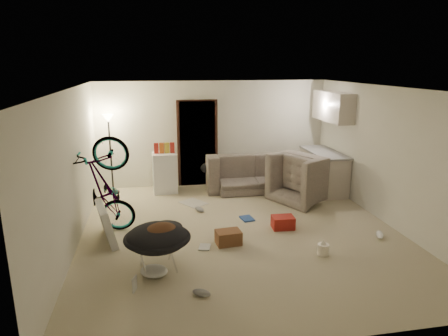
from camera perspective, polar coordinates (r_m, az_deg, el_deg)
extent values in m
cube|color=#BEB292|center=(7.19, 2.37, -9.08)|extent=(5.50, 6.00, 0.02)
cube|color=white|center=(6.59, 2.60, 11.40)|extent=(5.50, 6.00, 0.02)
cube|color=white|center=(9.67, -1.50, 4.97)|extent=(5.50, 0.02, 2.50)
cube|color=white|center=(4.05, 12.12, -9.52)|extent=(5.50, 0.02, 2.50)
cube|color=white|center=(6.74, -21.06, -0.37)|extent=(0.02, 6.00, 2.50)
cube|color=white|center=(7.86, 22.51, 1.54)|extent=(0.02, 6.00, 2.50)
cube|color=black|center=(9.62, -3.81, 3.50)|extent=(0.85, 0.10, 2.04)
cube|color=#331A11|center=(9.59, -3.79, 3.46)|extent=(0.97, 0.04, 2.10)
cylinder|color=black|center=(9.55, -15.50, -3.35)|extent=(0.28, 0.28, 0.03)
cylinder|color=black|center=(9.33, -15.85, 1.53)|extent=(0.04, 0.04, 1.70)
cone|color=#FFE0A5|center=(9.18, -16.23, 6.83)|extent=(0.24, 0.24, 0.18)
cube|color=beige|center=(9.59, 14.00, -0.51)|extent=(0.60, 1.50, 0.88)
cube|color=gray|center=(9.48, 14.17, 2.17)|extent=(0.64, 1.54, 0.04)
cube|color=beige|center=(9.38, 15.31, 8.46)|extent=(0.38, 1.40, 0.65)
imported|color=#323933|center=(9.51, 4.03, -0.94)|extent=(2.24, 0.89, 0.65)
imported|color=#323933|center=(8.91, 11.92, -1.96)|extent=(1.45, 1.51, 0.76)
imported|color=black|center=(7.23, -16.40, -5.47)|extent=(1.87, 1.02, 1.03)
imported|color=maroon|center=(5.54, -12.88, -17.08)|extent=(0.24, 0.21, 0.02)
cube|color=white|center=(9.29, -8.46, -0.62)|extent=(0.55, 0.55, 0.91)
cube|color=maroon|center=(9.16, -9.65, 2.61)|extent=(0.10, 0.07, 0.30)
cube|color=#BE5017|center=(9.16, -8.90, 2.64)|extent=(0.11, 0.08, 0.30)
cube|color=gold|center=(9.16, -8.15, 2.68)|extent=(0.12, 0.10, 0.30)
cube|color=maroon|center=(9.17, -7.40, 2.71)|extent=(0.10, 0.07, 0.30)
cylinder|color=silver|center=(5.95, -9.40, -12.16)|extent=(0.63, 0.63, 0.44)
ellipsoid|color=black|center=(5.83, -9.51, -9.79)|extent=(0.88, 0.88, 0.37)
torus|color=black|center=(5.83, -9.51, -9.79)|extent=(0.95, 0.95, 0.07)
ellipsoid|color=#482A18|center=(5.76, -9.05, -8.89)|extent=(0.62, 0.59, 0.22)
ellipsoid|color=black|center=(9.27, -1.65, 0.03)|extent=(0.57, 0.47, 0.28)
cube|color=silver|center=(7.01, -16.55, -7.42)|extent=(0.47, 1.01, 0.65)
cube|color=brown|center=(6.67, 0.63, -9.88)|extent=(0.43, 0.33, 0.23)
cube|color=maroon|center=(7.34, 8.42, -7.69)|extent=(0.40, 0.31, 0.23)
cylinder|color=white|center=(6.51, 13.98, -11.23)|extent=(0.18, 0.18, 0.18)
cone|color=white|center=(6.46, 14.05, -10.21)|extent=(0.10, 0.10, 0.08)
cube|color=#B2ADA5|center=(8.58, -4.40, -4.99)|extent=(0.65, 0.69, 0.01)
cube|color=#2C51A1|center=(7.70, 3.31, -7.22)|extent=(0.26, 0.33, 0.03)
cube|color=silver|center=(6.59, -2.77, -11.21)|extent=(0.23, 0.27, 0.02)
ellipsoid|color=#2C51A1|center=(9.41, -7.74, -2.99)|extent=(0.28, 0.20, 0.10)
ellipsoid|color=slate|center=(8.07, -3.53, -5.92)|extent=(0.22, 0.28, 0.10)
ellipsoid|color=slate|center=(5.36, -3.23, -17.39)|extent=(0.27, 0.22, 0.09)
ellipsoid|color=white|center=(7.41, 21.36, -8.86)|extent=(0.22, 0.31, 0.11)
ellipsoid|color=black|center=(7.17, -8.28, -8.39)|extent=(0.63, 0.55, 0.19)
ellipsoid|color=silver|center=(5.88, -9.97, -14.29)|extent=(0.52, 0.50, 0.12)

